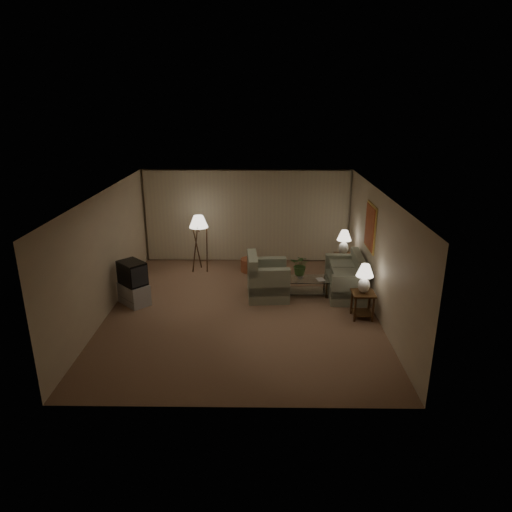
{
  "coord_description": "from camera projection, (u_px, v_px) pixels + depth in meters",
  "views": [
    {
      "loc": [
        0.44,
        -9.47,
        4.57
      ],
      "look_at": [
        0.31,
        0.6,
        1.1
      ],
      "focal_mm": 32.0,
      "sensor_mm": 36.0,
      "label": 1
    }
  ],
  "objects": [
    {
      "name": "side_table_near",
      "position": [
        363.0,
        301.0,
        9.94
      ],
      "size": [
        0.49,
        0.49,
        0.6
      ],
      "color": "#351E0E",
      "rests_on": "ground"
    },
    {
      "name": "vase",
      "position": [
        300.0,
        276.0,
        11.11
      ],
      "size": [
        0.18,
        0.18,
        0.16
      ],
      "primitive_type": "imported",
      "rotation": [
        0.0,
        0.0,
        -0.23
      ],
      "color": "white",
      "rests_on": "coffee_table"
    },
    {
      "name": "side_table_far",
      "position": [
        343.0,
        261.0,
        12.4
      ],
      "size": [
        0.47,
        0.4,
        0.6
      ],
      "color": "#351E0E",
      "rests_on": "ground"
    },
    {
      "name": "floor_lamp",
      "position": [
        199.0,
        242.0,
        12.58
      ],
      "size": [
        0.51,
        0.51,
        1.58
      ],
      "color": "#351E0E",
      "rests_on": "ground"
    },
    {
      "name": "armchair",
      "position": [
        268.0,
        280.0,
        11.01
      ],
      "size": [
        1.14,
        1.1,
        0.85
      ],
      "rotation": [
        0.0,
        0.0,
        1.64
      ],
      "color": "gray",
      "rests_on": "ground"
    },
    {
      "name": "tv_cabinet",
      "position": [
        134.0,
        294.0,
        10.69
      ],
      "size": [
        1.2,
        1.2,
        0.5
      ],
      "primitive_type": "cube",
      "rotation": [
        0.0,
        0.0,
        -0.78
      ],
      "color": "#ACACAF",
      "rests_on": "ground"
    },
    {
      "name": "room_shell",
      "position": [
        245.0,
        219.0,
        11.3
      ],
      "size": [
        6.04,
        7.02,
        2.72
      ],
      "color": "#C3B096",
      "rests_on": "ground"
    },
    {
      "name": "sofa",
      "position": [
        345.0,
        279.0,
        11.23
      ],
      "size": [
        1.74,
        0.96,
        0.75
      ],
      "rotation": [
        0.0,
        0.0,
        -1.61
      ],
      "color": "gray",
      "rests_on": "ground"
    },
    {
      "name": "coffee_table",
      "position": [
        306.0,
        284.0,
        11.18
      ],
      "size": [
        1.08,
        0.59,
        0.41
      ],
      "color": "silver",
      "rests_on": "ground"
    },
    {
      "name": "table_lamp_far",
      "position": [
        344.0,
        240.0,
        12.21
      ],
      "size": [
        0.39,
        0.39,
        0.67
      ],
      "color": "silver",
      "rests_on": "side_table_far"
    },
    {
      "name": "crt_tv",
      "position": [
        132.0,
        273.0,
        10.52
      ],
      "size": [
        1.08,
        1.08,
        0.54
      ],
      "primitive_type": "cube",
      "rotation": [
        0.0,
        0.0,
        -0.78
      ],
      "color": "black",
      "rests_on": "tv_cabinet"
    },
    {
      "name": "book",
      "position": [
        317.0,
        280.0,
        11.03
      ],
      "size": [
        0.23,
        0.28,
        0.02
      ],
      "primitive_type": "imported",
      "rotation": [
        0.0,
        0.0,
        0.21
      ],
      "color": "olive",
      "rests_on": "coffee_table"
    },
    {
      "name": "table_lamp_near",
      "position": [
        365.0,
        276.0,
        9.75
      ],
      "size": [
        0.38,
        0.38,
        0.65
      ],
      "color": "silver",
      "rests_on": "side_table_near"
    },
    {
      "name": "flowers",
      "position": [
        301.0,
        263.0,
        11.0
      ],
      "size": [
        0.59,
        0.55,
        0.51
      ],
      "primitive_type": "imported",
      "rotation": [
        0.0,
        0.0,
        -0.43
      ],
      "color": "#42672E",
      "rests_on": "vase"
    },
    {
      "name": "ottoman",
      "position": [
        250.0,
        265.0,
        12.76
      ],
      "size": [
        0.62,
        0.62,
        0.36
      ],
      "primitive_type": "cylinder",
      "rotation": [
        0.0,
        0.0,
        -0.18
      ],
      "color": "#B3653C",
      "rests_on": "ground"
    },
    {
      "name": "ground",
      "position": [
        242.0,
        310.0,
        10.45
      ],
      "size": [
        7.0,
        7.0,
        0.0
      ],
      "primitive_type": "plane",
      "color": "#916E50",
      "rests_on": "ground"
    }
  ]
}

